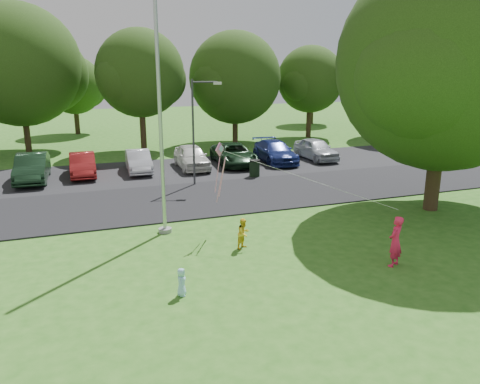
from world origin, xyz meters
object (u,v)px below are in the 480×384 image
object	(u,v)px
street_lamp	(197,123)
big_tree	(445,68)
flagpole	(160,123)
kite	(225,163)
woman	(395,241)
child_yellow	(244,233)
child_blue	(182,282)
trash_can	(255,169)

from	to	relation	value
street_lamp	big_tree	distance (m)	11.75
flagpole	big_tree	bearing A→B (deg)	-5.62
street_lamp	kite	world-z (taller)	street_lamp
woman	kite	world-z (taller)	kite
street_lamp	child_yellow	distance (m)	9.54
child_blue	trash_can	bearing A→B (deg)	-10.12
child_blue	kite	distance (m)	5.41
big_tree	child_yellow	world-z (taller)	big_tree
trash_can	child_blue	xyz separation A→B (m)	(-7.08, -12.48, -0.10)
trash_can	child_blue	world-z (taller)	trash_can
woman	child_yellow	bearing A→B (deg)	-65.39
child_blue	big_tree	bearing A→B (deg)	-51.92
street_lamp	kite	distance (m)	7.75
kite	child_blue	bearing A→B (deg)	-160.60
trash_can	street_lamp	bearing A→B (deg)	-168.48
woman	big_tree	bearing A→B (deg)	-168.55
flagpole	woman	size ratio (longest dim) A/B	6.08
flagpole	kite	world-z (taller)	flagpole
woman	kite	bearing A→B (deg)	-75.12
trash_can	big_tree	world-z (taller)	big_tree
child_yellow	kite	distance (m)	2.65
flagpole	kite	distance (m)	2.73
street_lamp	trash_can	world-z (taller)	street_lamp
child_blue	street_lamp	bearing A→B (deg)	2.35
big_tree	kite	bearing A→B (deg)	179.67
flagpole	child_yellow	bearing A→B (deg)	-48.02
child_yellow	child_blue	world-z (taller)	child_yellow
trash_can	big_tree	bearing A→B (deg)	-59.45
kite	woman	bearing A→B (deg)	-85.01
big_tree	child_blue	bearing A→B (deg)	-161.37
big_tree	kite	xyz separation A→B (m)	(-9.44, 0.05, -3.29)
street_lamp	kite	bearing A→B (deg)	-81.25
trash_can	big_tree	size ratio (longest dim) A/B	0.09
big_tree	woman	bearing A→B (deg)	-140.26
trash_can	kite	size ratio (longest dim) A/B	0.21
trash_can	woman	size ratio (longest dim) A/B	0.61
big_tree	woman	xyz separation A→B (m)	(-5.27, -4.39, -5.22)
flagpole	woman	distance (m)	8.97
child_yellow	kite	xyz separation A→B (m)	(-0.20, 1.44, 2.21)
kite	street_lamp	bearing A→B (deg)	44.32
big_tree	kite	distance (m)	10.00
flagpole	child_blue	bearing A→B (deg)	-95.98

